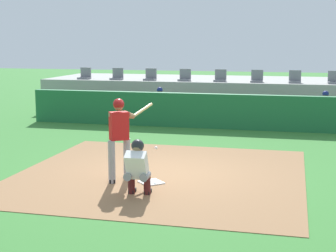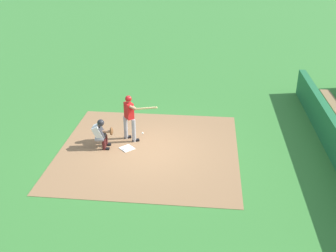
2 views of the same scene
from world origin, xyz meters
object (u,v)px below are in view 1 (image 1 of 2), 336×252
(stadium_seat_0, at_px, (85,76))
(dugout_player_0, at_px, (159,104))
(stadium_seat_1, at_px, (117,76))
(stadium_seat_7, at_px, (334,80))
(stadium_seat_4, at_px, (220,78))
(stadium_seat_6, at_px, (295,79))
(home_plate, at_px, (151,182))
(batter_at_plate, at_px, (120,134))
(stadium_seat_3, at_px, (185,77))
(stadium_seat_2, at_px, (150,77))
(dugout_player_1, at_px, (325,109))
(stadium_seat_5, at_px, (257,79))
(catcher_crouched, at_px, (138,165))

(stadium_seat_0, bearing_deg, dugout_player_0, -28.21)
(dugout_player_0, distance_m, stadium_seat_1, 3.22)
(stadium_seat_7, bearing_deg, stadium_seat_4, 180.00)
(stadium_seat_0, height_order, stadium_seat_6, same)
(stadium_seat_4, height_order, stadium_seat_6, same)
(home_plate, xyz_separation_m, stadium_seat_6, (2.89, 10.18, 1.51))
(batter_at_plate, bearing_deg, stadium_seat_3, 94.25)
(stadium_seat_2, xyz_separation_m, stadium_seat_4, (2.89, 0.00, 0.00))
(stadium_seat_2, bearing_deg, stadium_seat_4, 0.00)
(dugout_player_0, xyz_separation_m, stadium_seat_0, (-3.79, 2.03, 0.86))
(dugout_player_1, bearing_deg, stadium_seat_6, 117.35)
(stadium_seat_1, height_order, stadium_seat_4, same)
(stadium_seat_4, distance_m, stadium_seat_7, 4.33)
(stadium_seat_5, relative_size, stadium_seat_6, 1.00)
(batter_at_plate, height_order, stadium_seat_5, stadium_seat_5)
(home_plate, bearing_deg, stadium_seat_1, 113.06)
(catcher_crouched, bearing_deg, stadium_seat_2, 104.52)
(catcher_crouched, bearing_deg, stadium_seat_3, 97.34)
(stadium_seat_6, bearing_deg, stadium_seat_0, 180.00)
(stadium_seat_0, distance_m, stadium_seat_5, 7.22)
(stadium_seat_5, bearing_deg, dugout_player_0, -149.32)
(stadium_seat_2, xyz_separation_m, stadium_seat_5, (4.33, 0.00, 0.00))
(dugout_player_0, relative_size, stadium_seat_3, 2.71)
(stadium_seat_4, xyz_separation_m, stadium_seat_7, (4.33, 0.00, 0.00))
(stadium_seat_7, bearing_deg, stadium_seat_6, 180.00)
(dugout_player_0, bearing_deg, dugout_player_1, 0.00)
(stadium_seat_6, bearing_deg, home_plate, -105.84)
(home_plate, distance_m, stadium_seat_0, 11.80)
(dugout_player_1, xyz_separation_m, stadium_seat_2, (-6.83, 2.03, 0.86))
(catcher_crouched, distance_m, stadium_seat_7, 11.94)
(dugout_player_0, height_order, stadium_seat_7, stadium_seat_7)
(stadium_seat_1, distance_m, stadium_seat_4, 4.33)
(catcher_crouched, height_order, stadium_seat_5, stadium_seat_5)
(stadium_seat_3, bearing_deg, catcher_crouched, -82.66)
(stadium_seat_3, distance_m, stadium_seat_6, 4.33)
(stadium_seat_1, distance_m, stadium_seat_7, 8.67)
(home_plate, xyz_separation_m, stadium_seat_5, (1.44, 10.18, 1.51))
(dugout_player_0, distance_m, stadium_seat_6, 5.35)
(stadium_seat_5, bearing_deg, batter_at_plate, -101.84)
(catcher_crouched, xyz_separation_m, stadium_seat_0, (-5.76, 11.08, 0.93))
(stadium_seat_7, bearing_deg, stadium_seat_3, 180.00)
(stadium_seat_2, relative_size, stadium_seat_5, 1.00)
(batter_at_plate, relative_size, stadium_seat_5, 3.76)
(dugout_player_0, bearing_deg, stadium_seat_3, 75.11)
(dugout_player_1, bearing_deg, stadium_seat_1, 166.19)
(home_plate, height_order, stadium_seat_1, stadium_seat_1)
(batter_at_plate, distance_m, stadium_seat_2, 10.42)
(catcher_crouched, xyz_separation_m, stadium_seat_5, (1.46, 11.08, 0.93))
(catcher_crouched, distance_m, stadium_seat_2, 11.49)
(stadium_seat_2, bearing_deg, catcher_crouched, -75.48)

